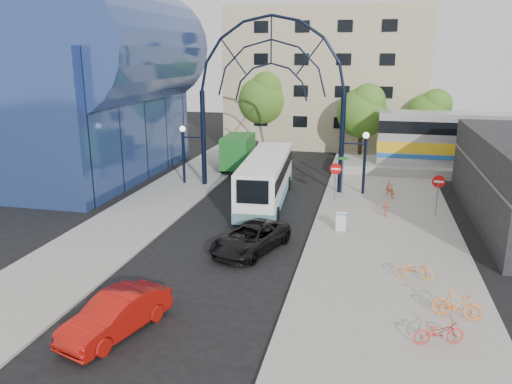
% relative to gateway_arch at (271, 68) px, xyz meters
% --- Properties ---
extents(ground, '(120.00, 120.00, 0.00)m').
position_rel_gateway_arch_xyz_m(ground, '(0.00, -14.00, -8.56)').
color(ground, black).
rests_on(ground, ground).
extents(sidewalk_east, '(8.00, 56.00, 0.12)m').
position_rel_gateway_arch_xyz_m(sidewalk_east, '(8.00, -10.00, -8.50)').
color(sidewalk_east, gray).
rests_on(sidewalk_east, ground).
extents(plaza_west, '(5.00, 50.00, 0.12)m').
position_rel_gateway_arch_xyz_m(plaza_west, '(-6.50, -8.00, -8.50)').
color(plaza_west, gray).
rests_on(plaza_west, ground).
extents(gateway_arch, '(13.64, 0.44, 12.10)m').
position_rel_gateway_arch_xyz_m(gateway_arch, '(0.00, 0.00, 0.00)').
color(gateway_arch, black).
rests_on(gateway_arch, ground).
extents(stop_sign, '(0.80, 0.07, 2.50)m').
position_rel_gateway_arch_xyz_m(stop_sign, '(4.80, -2.00, -6.56)').
color(stop_sign, slate).
rests_on(stop_sign, sidewalk_east).
extents(do_not_enter_sign, '(0.76, 0.07, 2.48)m').
position_rel_gateway_arch_xyz_m(do_not_enter_sign, '(11.00, -4.00, -6.58)').
color(do_not_enter_sign, slate).
rests_on(do_not_enter_sign, sidewalk_east).
extents(street_name_sign, '(0.70, 0.70, 2.80)m').
position_rel_gateway_arch_xyz_m(street_name_sign, '(5.20, -1.40, -6.43)').
color(street_name_sign, slate).
rests_on(street_name_sign, sidewalk_east).
extents(sandwich_board, '(0.55, 0.61, 0.99)m').
position_rel_gateway_arch_xyz_m(sandwich_board, '(5.60, -8.02, -7.81)').
color(sandwich_board, white).
rests_on(sandwich_board, sidewalk_east).
extents(transit_hall, '(16.50, 18.00, 14.50)m').
position_rel_gateway_arch_xyz_m(transit_hall, '(-15.30, 1.00, -1.86)').
color(transit_hall, navy).
rests_on(transit_hall, ground).
extents(apartment_block, '(20.00, 12.10, 14.00)m').
position_rel_gateway_arch_xyz_m(apartment_block, '(2.00, 20.97, -1.55)').
color(apartment_block, tan).
rests_on(apartment_block, ground).
extents(tree_north_a, '(4.48, 4.48, 7.00)m').
position_rel_gateway_arch_xyz_m(tree_north_a, '(6.12, 11.93, -3.95)').
color(tree_north_a, '#382314').
rests_on(tree_north_a, ground).
extents(tree_north_b, '(5.12, 5.12, 8.00)m').
position_rel_gateway_arch_xyz_m(tree_north_b, '(-3.88, 15.93, -3.29)').
color(tree_north_b, '#382314').
rests_on(tree_north_b, ground).
extents(tree_north_c, '(4.16, 4.16, 6.50)m').
position_rel_gateway_arch_xyz_m(tree_north_c, '(12.12, 13.93, -4.28)').
color(tree_north_c, '#382314').
rests_on(tree_north_c, ground).
extents(city_bus, '(3.25, 11.21, 3.04)m').
position_rel_gateway_arch_xyz_m(city_bus, '(0.34, -3.06, -6.97)').
color(city_bus, white).
rests_on(city_bus, ground).
extents(green_truck, '(2.56, 6.07, 3.01)m').
position_rel_gateway_arch_xyz_m(green_truck, '(-3.78, 5.80, -7.05)').
color(green_truck, black).
rests_on(green_truck, ground).
extents(black_suv, '(3.76, 5.42, 1.38)m').
position_rel_gateway_arch_xyz_m(black_suv, '(1.38, -11.71, -7.87)').
color(black_suv, black).
rests_on(black_suv, ground).
extents(red_sedan, '(2.77, 4.62, 1.44)m').
position_rel_gateway_arch_xyz_m(red_sedan, '(-1.45, -20.15, -7.84)').
color(red_sedan, '#A20F0A').
rests_on(red_sedan, ground).
extents(bike_near_a, '(0.64, 1.71, 0.89)m').
position_rel_gateway_arch_xyz_m(bike_near_a, '(8.10, -4.30, -7.99)').
color(bike_near_a, '#CE4A29').
rests_on(bike_near_a, sidewalk_east).
extents(bike_near_b, '(0.94, 1.80, 1.04)m').
position_rel_gateway_arch_xyz_m(bike_near_b, '(8.40, -0.33, -7.92)').
color(bike_near_b, '#D75B2B').
rests_on(bike_near_b, sidewalk_east).
extents(bike_far_a, '(1.66, 0.73, 0.85)m').
position_rel_gateway_arch_xyz_m(bike_far_a, '(9.08, -13.42, -8.01)').
color(bike_far_a, orange).
rests_on(bike_far_a, sidewalk_east).
extents(bike_far_b, '(1.83, 0.81, 1.06)m').
position_rel_gateway_arch_xyz_m(bike_far_b, '(10.37, -16.56, -7.91)').
color(bike_far_b, orange).
rests_on(bike_far_b, sidewalk_east).
extents(bike_far_c, '(1.82, 1.08, 0.91)m').
position_rel_gateway_arch_xyz_m(bike_far_c, '(9.52, -18.53, -7.98)').
color(bike_far_c, red).
rests_on(bike_far_c, sidewalk_east).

